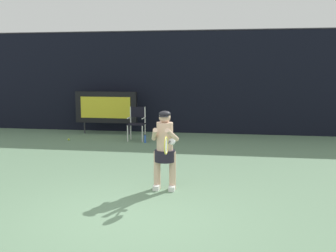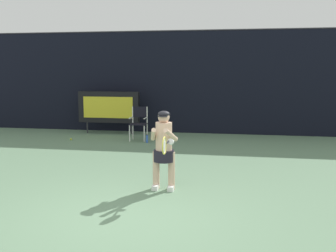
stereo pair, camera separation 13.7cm
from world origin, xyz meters
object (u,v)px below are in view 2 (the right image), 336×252
water_bottle (147,139)px  tennis_ball_loose (71,139)px  tennis_racket (165,145)px  scoreboard (109,107)px  tennis_player (164,147)px  umpire_chair (139,121)px

water_bottle → tennis_ball_loose: water_bottle is taller
tennis_racket → water_bottle: bearing=118.8°
scoreboard → tennis_racket: scoreboard is taller
water_bottle → tennis_ball_loose: (-2.52, -0.01, -0.09)m
water_bottle → tennis_racket: bearing=-73.7°
scoreboard → tennis_ball_loose: bearing=-117.5°
water_bottle → tennis_player: tennis_player is taller
umpire_chair → tennis_ball_loose: 2.28m
water_bottle → tennis_racket: size_ratio=0.44×
scoreboard → tennis_racket: bearing=-64.3°
tennis_ball_loose → water_bottle: bearing=0.3°
umpire_chair → tennis_racket: 6.10m
tennis_racket → tennis_ball_loose: (-4.10, 5.38, -0.95)m
scoreboard → water_bottle: bearing=-40.9°
scoreboard → tennis_player: (3.17, -6.22, -0.12)m
water_bottle → umpire_chair: bearing=132.8°
tennis_racket → umpire_chair: bearing=121.0°
umpire_chair → tennis_ball_loose: (-2.17, -0.40, -0.58)m
scoreboard → water_bottle: scoreboard is taller
scoreboard → tennis_racket: (3.31, -6.89, 0.04)m
umpire_chair → tennis_player: tennis_player is taller
tennis_ball_loose → tennis_racket: bearing=-52.7°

